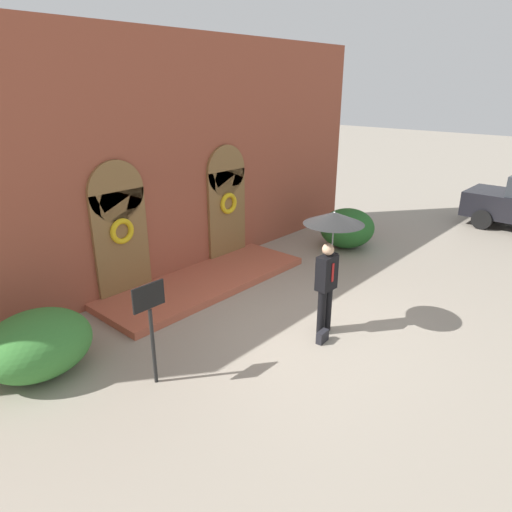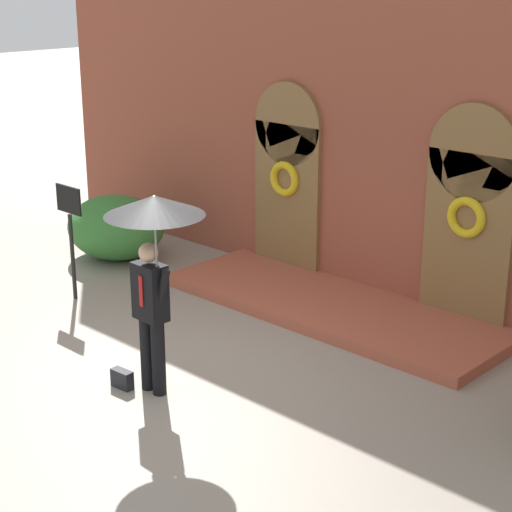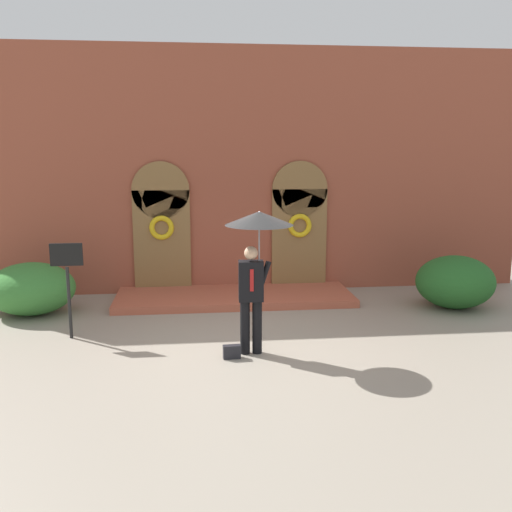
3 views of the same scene
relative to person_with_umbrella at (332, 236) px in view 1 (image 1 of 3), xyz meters
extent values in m
plane|color=gray|center=(-0.14, 0.26, -1.91)|extent=(80.00, 80.00, 0.00)
cube|color=brown|center=(-0.14, 4.46, 0.89)|extent=(14.00, 0.50, 5.60)
cube|color=brown|center=(-1.74, 4.17, -0.71)|extent=(1.30, 0.08, 2.40)
cylinder|color=brown|center=(-1.74, 4.17, 0.49)|extent=(1.30, 0.08, 1.30)
cube|color=brown|center=(1.46, 4.17, -0.71)|extent=(1.30, 0.08, 2.40)
cylinder|color=brown|center=(1.46, 4.17, 0.49)|extent=(1.30, 0.08, 1.30)
torus|color=gold|center=(-1.74, 4.10, -0.36)|extent=(0.56, 0.12, 0.56)
torus|color=gold|center=(1.46, 4.10, -0.36)|extent=(0.56, 0.12, 0.56)
cube|color=#AA523A|center=(-0.14, 3.31, -1.83)|extent=(5.20, 1.80, 0.16)
cylinder|color=black|center=(-0.20, 0.00, -1.46)|extent=(0.16, 0.16, 0.90)
cylinder|color=black|center=(0.00, 0.00, -1.46)|extent=(0.16, 0.16, 0.90)
cube|color=black|center=(-0.10, 0.00, -0.68)|extent=(0.41, 0.26, 0.66)
cube|color=#A51919|center=(-0.10, -0.13, -0.64)|extent=(0.06, 0.01, 0.36)
sphere|color=tan|center=(-0.10, 0.00, -0.22)|extent=(0.22, 0.22, 0.22)
cylinder|color=black|center=(0.12, 0.00, -0.58)|extent=(0.22, 0.09, 0.46)
cylinder|color=gray|center=(0.03, 0.00, -0.26)|extent=(0.02, 0.02, 0.98)
cone|color=black|center=(0.03, 0.00, 0.34)|extent=(1.10, 1.10, 0.22)
cone|color=white|center=(0.03, 0.00, 0.35)|extent=(0.61, 0.60, 0.20)
cube|color=black|center=(-0.43, -0.20, -1.80)|extent=(0.29, 0.14, 0.22)
cylinder|color=black|center=(-3.22, 1.11, -1.26)|extent=(0.06, 0.06, 1.30)
cube|color=black|center=(-3.22, 1.11, -0.39)|extent=(0.56, 0.03, 0.40)
ellipsoid|color=#387A33|center=(-4.32, 2.74, -1.38)|extent=(1.75, 1.52, 1.06)
ellipsoid|color=#235B23|center=(4.47, 2.27, -1.36)|extent=(1.65, 1.52, 1.11)
cylinder|color=black|center=(8.91, -0.14, -1.59)|extent=(0.22, 0.64, 0.64)
cylinder|color=black|center=(10.71, -0.14, -1.59)|extent=(0.22, 0.64, 0.64)
camera|label=1|loc=(-6.73, -4.17, 2.59)|focal=32.00mm
camera|label=2|loc=(6.89, -5.67, 2.71)|focal=60.00mm
camera|label=3|loc=(-0.99, -8.93, 1.45)|focal=40.00mm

